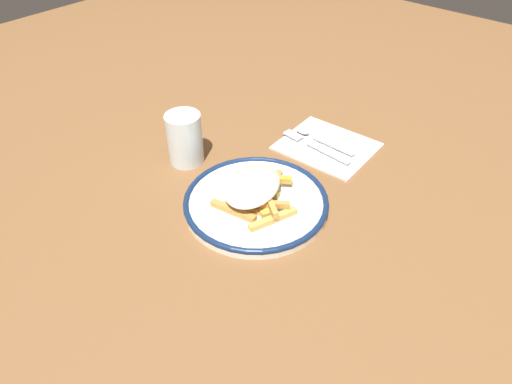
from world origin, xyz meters
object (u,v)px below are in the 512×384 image
object	(u,v)px
fries_heap	(255,190)
napkin	(327,145)
spoon	(315,137)
fork	(316,146)
water_glass	(185,139)
plate	(256,202)

from	to	relation	value
fries_heap	napkin	world-z (taller)	fries_heap
fries_heap	spoon	world-z (taller)	fries_heap
napkin	fork	size ratio (longest dim) A/B	1.09
spoon	water_glass	distance (m)	0.29
fries_heap	plate	bearing A→B (deg)	-109.69
napkin	fries_heap	bearing A→B (deg)	-178.38
plate	fork	xyz separation A→B (m)	(0.23, 0.02, -0.00)
plate	fries_heap	world-z (taller)	fries_heap
fries_heap	water_glass	distance (m)	0.21
napkin	fork	bearing A→B (deg)	155.83
fork	water_glass	world-z (taller)	water_glass
fries_heap	water_glass	bearing A→B (deg)	85.26
plate	water_glass	bearing A→B (deg)	85.01
plate	napkin	distance (m)	0.25
fries_heap	spoon	size ratio (longest dim) A/B	1.12
plate	fork	distance (m)	0.23
napkin	fork	xyz separation A→B (m)	(-0.03, 0.01, 0.01)
fork	water_glass	xyz separation A→B (m)	(-0.21, 0.19, 0.04)
napkin	spoon	distance (m)	0.04
plate	spoon	xyz separation A→B (m)	(0.25, 0.05, 0.00)
fries_heap	water_glass	world-z (taller)	water_glass
fries_heap	napkin	distance (m)	0.25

